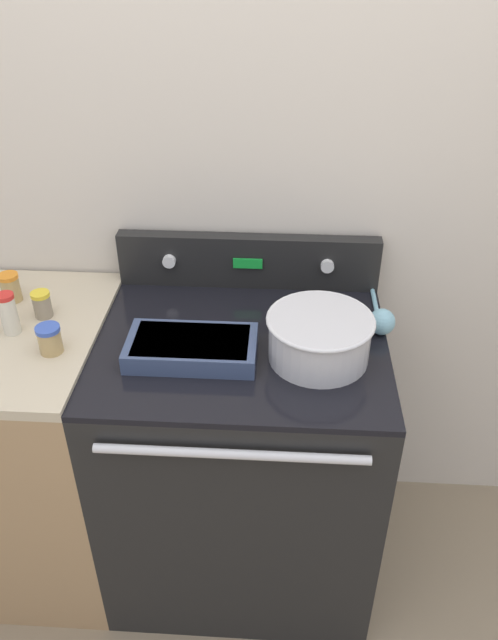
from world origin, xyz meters
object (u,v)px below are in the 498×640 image
at_px(spice_jar_yellow_cap, 42,304).
at_px(casserole_dish, 192,347).
at_px(spice_jar_red_cap, 9,313).
at_px(mixing_bowl, 319,335).
at_px(ladle, 381,320).
at_px(spice_jar_blue_cap, 50,339).
at_px(spice_jar_orange_cap, 10,287).

bearing_deg(spice_jar_yellow_cap, casserole_dish, -18.38).
relative_size(casserole_dish, spice_jar_red_cap, 2.81).
bearing_deg(mixing_bowl, ladle, 37.48).
xyz_separation_m(casserole_dish, spice_jar_yellow_cap, (-0.45, 0.15, 0.02)).
relative_size(mixing_bowl, ladle, 1.01).
bearing_deg(spice_jar_yellow_cap, spice_jar_red_cap, -125.13).
bearing_deg(casserole_dish, spice_jar_red_cap, 172.76).
bearing_deg(ladle, spice_jar_blue_cap, -169.10).
relative_size(mixing_bowl, spice_jar_yellow_cap, 3.58).
bearing_deg(spice_jar_red_cap, spice_jar_orange_cap, 110.82).
distance_m(spice_jar_yellow_cap, spice_jar_red_cap, 0.11).
relative_size(spice_jar_blue_cap, spice_jar_red_cap, 0.64).
height_order(mixing_bowl, spice_jar_orange_cap, mixing_bowl).
xyz_separation_m(mixing_bowl, ladle, (0.18, 0.14, -0.04)).
xyz_separation_m(spice_jar_yellow_cap, spice_jar_orange_cap, (-0.12, 0.08, 0.00)).
bearing_deg(spice_jar_orange_cap, ladle, -3.98).
relative_size(mixing_bowl, spice_jar_orange_cap, 3.22).
bearing_deg(spice_jar_orange_cap, spice_jar_yellow_cap, -32.93).
height_order(ladle, spice_jar_red_cap, spice_jar_red_cap).
bearing_deg(mixing_bowl, casserole_dish, -177.25).
bearing_deg(ladle, mixing_bowl, -142.52).
height_order(spice_jar_blue_cap, spice_jar_red_cap, spice_jar_red_cap).
bearing_deg(spice_jar_yellow_cap, ladle, 0.21).
xyz_separation_m(spice_jar_blue_cap, spice_jar_red_cap, (-0.14, 0.08, 0.02)).
height_order(mixing_bowl, spice_jar_blue_cap, mixing_bowl).
height_order(ladle, spice_jar_blue_cap, spice_jar_blue_cap).
xyz_separation_m(mixing_bowl, spice_jar_yellow_cap, (-0.79, 0.13, -0.02)).
height_order(mixing_bowl, spice_jar_yellow_cap, mixing_bowl).
bearing_deg(ladle, spice_jar_yellow_cap, -179.79).
xyz_separation_m(mixing_bowl, casserole_dish, (-0.34, -0.02, -0.04)).
bearing_deg(spice_jar_blue_cap, spice_jar_orange_cap, 129.08).
bearing_deg(ladle, casserole_dish, -163.37).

